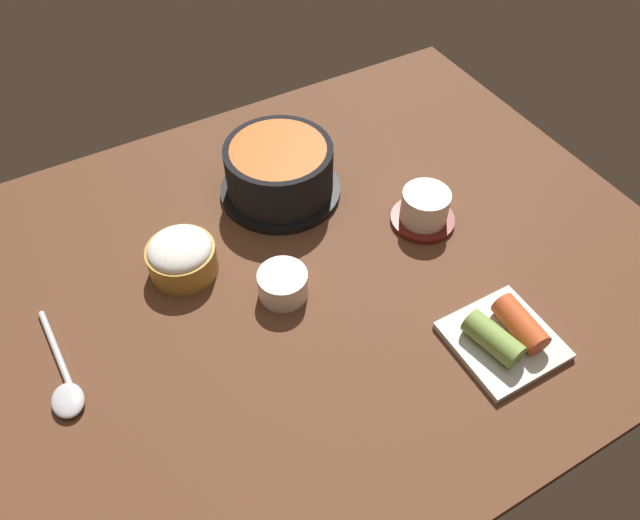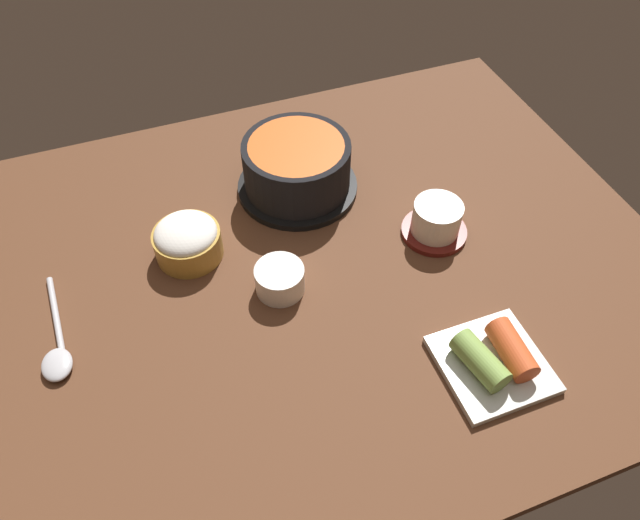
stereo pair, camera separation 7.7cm
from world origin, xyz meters
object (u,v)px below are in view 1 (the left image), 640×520
(tea_cup_with_saucer, at_px, (424,209))
(banchan_cup_center, at_px, (283,284))
(stone_pot, at_px, (279,171))
(spoon, at_px, (65,386))
(rice_bowl, at_px, (181,255))
(kimchi_plate, at_px, (505,336))

(tea_cup_with_saucer, relative_size, banchan_cup_center, 1.44)
(stone_pot, bearing_deg, banchan_cup_center, -115.77)
(banchan_cup_center, bearing_deg, tea_cup_with_saucer, 4.49)
(spoon, bearing_deg, banchan_cup_center, 0.06)
(stone_pot, bearing_deg, rice_bowl, -158.22)
(tea_cup_with_saucer, relative_size, spoon, 0.57)
(tea_cup_with_saucer, xyz_separation_m, banchan_cup_center, (-0.24, -0.02, -0.01))
(tea_cup_with_saucer, bearing_deg, banchan_cup_center, -175.51)
(stone_pot, xyz_separation_m, rice_bowl, (-0.18, -0.07, -0.01))
(rice_bowl, height_order, banchan_cup_center, rice_bowl)
(rice_bowl, xyz_separation_m, banchan_cup_center, (0.10, -0.10, -0.01))
(stone_pot, relative_size, banchan_cup_center, 2.81)
(rice_bowl, xyz_separation_m, kimchi_plate, (0.30, -0.30, -0.01))
(rice_bowl, distance_m, kimchi_plate, 0.42)
(kimchi_plate, bearing_deg, stone_pot, 107.05)
(stone_pot, bearing_deg, kimchi_plate, -72.95)
(rice_bowl, height_order, tea_cup_with_saucer, rice_bowl)
(rice_bowl, relative_size, tea_cup_with_saucer, 0.99)
(stone_pot, distance_m, spoon, 0.41)
(rice_bowl, xyz_separation_m, tea_cup_with_saucer, (0.33, -0.08, -0.00))
(kimchi_plate, height_order, spoon, kimchi_plate)
(kimchi_plate, distance_m, spoon, 0.52)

